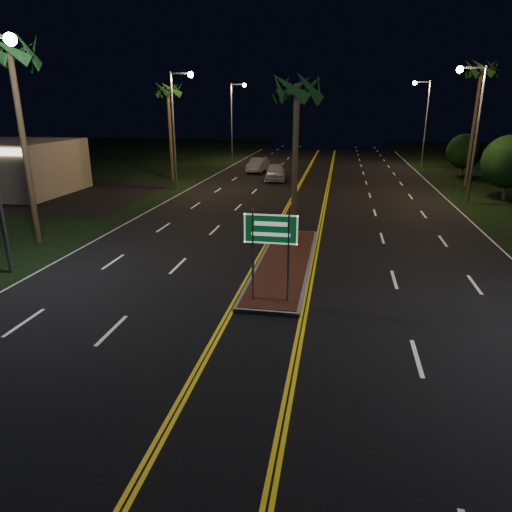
% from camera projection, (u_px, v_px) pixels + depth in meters
% --- Properties ---
extents(ground, '(120.00, 120.00, 0.00)m').
position_uv_depth(ground, '(255.00, 343.00, 13.25)').
color(ground, black).
rests_on(ground, ground).
extents(median_island, '(2.25, 10.25, 0.17)m').
position_uv_depth(median_island, '(285.00, 263.00, 19.76)').
color(median_island, gray).
rests_on(median_island, ground).
extents(highway_sign, '(1.80, 0.08, 3.20)m').
position_uv_depth(highway_sign, '(271.00, 238.00, 15.10)').
color(highway_sign, gray).
rests_on(highway_sign, ground).
extents(streetlight_left_mid, '(1.91, 0.44, 9.00)m').
position_uv_depth(streetlight_left_mid, '(178.00, 117.00, 35.68)').
color(streetlight_left_mid, gray).
rests_on(streetlight_left_mid, ground).
extents(streetlight_left_far, '(1.91, 0.44, 9.00)m').
position_uv_depth(streetlight_left_far, '(235.00, 113.00, 54.35)').
color(streetlight_left_far, gray).
rests_on(streetlight_left_far, ground).
extents(streetlight_right_mid, '(1.91, 0.44, 9.00)m').
position_uv_depth(streetlight_right_mid, '(473.00, 119.00, 30.20)').
color(streetlight_right_mid, gray).
rests_on(streetlight_right_mid, ground).
extents(streetlight_right_far, '(1.91, 0.44, 9.00)m').
position_uv_depth(streetlight_right_far, '(423.00, 114.00, 48.86)').
color(streetlight_right_far, gray).
rests_on(streetlight_right_far, ground).
extents(palm_median, '(2.40, 2.40, 8.30)m').
position_uv_depth(palm_median, '(297.00, 89.00, 20.76)').
color(palm_median, '#382819').
rests_on(palm_median, ground).
extents(palm_left_near, '(2.40, 2.40, 9.80)m').
position_uv_depth(palm_left_near, '(10.00, 55.00, 20.11)').
color(palm_left_near, '#382819').
rests_on(palm_left_near, ground).
extents(palm_left_far, '(2.40, 2.40, 8.80)m').
position_uv_depth(palm_left_far, '(168.00, 90.00, 39.12)').
color(palm_left_far, '#382819').
rests_on(palm_left_far, ground).
extents(palm_right_far, '(2.40, 2.40, 10.30)m').
position_uv_depth(palm_right_far, '(482.00, 71.00, 36.19)').
color(palm_right_far, '#382819').
rests_on(palm_right_far, ground).
extents(shrub_mid, '(3.78, 3.78, 4.62)m').
position_uv_depth(shrub_mid, '(510.00, 162.00, 32.41)').
color(shrub_mid, '#382819').
rests_on(shrub_mid, ground).
extents(shrub_far, '(3.24, 3.24, 3.96)m').
position_uv_depth(shrub_far, '(464.00, 151.00, 43.77)').
color(shrub_far, '#382819').
rests_on(shrub_far, ground).
extents(car_near, '(2.81, 5.46, 1.75)m').
position_uv_depth(car_near, '(276.00, 171.00, 41.55)').
color(car_near, silver).
rests_on(car_near, ground).
extents(car_far, '(2.56, 5.02, 1.61)m').
position_uv_depth(car_far, '(258.00, 164.00, 46.89)').
color(car_far, '#ACAEB6').
rests_on(car_far, ground).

